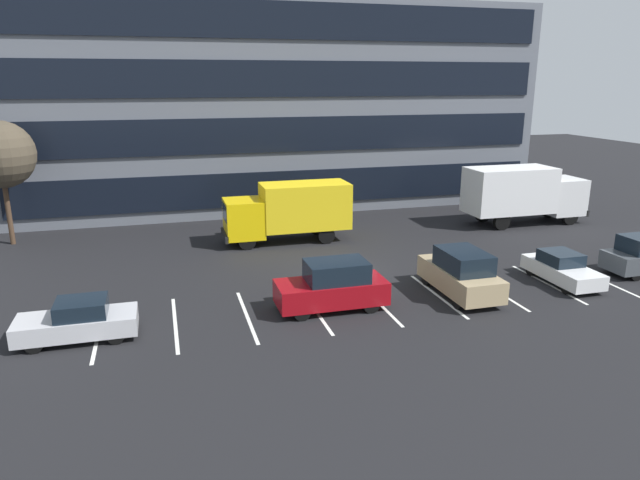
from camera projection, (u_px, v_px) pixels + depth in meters
ground_plane at (346, 271)px, 28.40m from camera, size 120.00×120.00×0.00m
office_building at (273, 106)px, 43.09m from camera, size 37.51×11.07×14.40m
lot_markings at (378, 302)px, 24.44m from camera, size 22.54×5.40×0.01m
box_truck_yellow_all at (289, 210)px, 33.07m from camera, size 7.31×2.42×3.39m
box_truck_white at (523, 192)px, 37.15m from camera, size 8.04×2.66×3.73m
suv_maroon at (333, 286)px, 23.47m from camera, size 4.51×1.91×2.04m
sedan_silver at (78, 321)px, 20.76m from camera, size 4.20×1.76×1.50m
suv_tan at (461, 273)px, 24.98m from camera, size 1.93×4.56×2.06m
sedan_white at (562, 269)px, 26.61m from camera, size 1.69×4.03×1.44m
bare_tree at (0, 155)px, 31.67m from camera, size 3.74×3.74×7.02m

